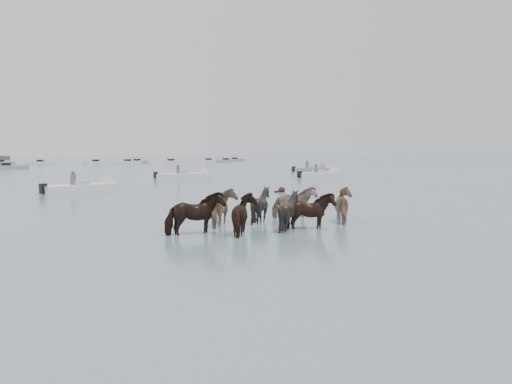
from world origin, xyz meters
TOP-DOWN VIEW (x-y plane):
  - ground at (0.00, 0.00)m, footprint 400.00×400.00m
  - pony_herd at (-1.12, 2.06)m, footprint 7.53×3.82m
  - swimming_pony at (7.54, 12.92)m, footprint 0.72×0.44m
  - motorboat_b at (-1.95, 20.11)m, footprint 5.35×2.78m
  - motorboat_c at (9.70, 29.43)m, footprint 5.49×2.79m
  - motorboat_d at (21.34, 24.13)m, footprint 5.46×1.65m
  - motorboat_e at (28.81, 34.16)m, footprint 5.00×2.58m

SIDE VIEW (x-z plane):
  - ground at x=0.00m, z-range 0.00..0.00m
  - swimming_pony at x=7.54m, z-range -0.12..0.32m
  - motorboat_d at x=21.34m, z-range -0.73..1.19m
  - motorboat_c at x=9.70m, z-range -0.73..1.19m
  - motorboat_b at x=-1.95m, z-range -0.73..1.19m
  - motorboat_e at x=28.81m, z-range -0.73..1.19m
  - pony_herd at x=-1.12m, z-range -0.24..1.29m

